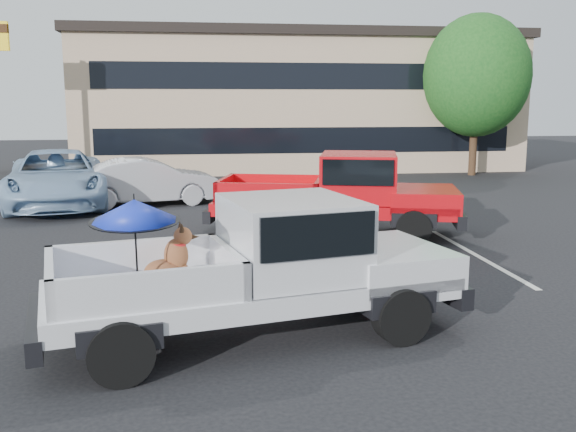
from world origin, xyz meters
name	(u,v)px	position (x,y,z in m)	size (l,w,h in m)	color
ground	(360,289)	(0.00, 0.00, 0.00)	(90.00, 90.00, 0.00)	black
stripe_left	(185,265)	(-3.00, 2.00, 0.00)	(0.12, 5.00, 0.01)	silver
stripe_right	(477,255)	(3.00, 2.00, 0.00)	(0.12, 5.00, 0.01)	silver
motel_building	(295,100)	(2.00, 20.99, 3.21)	(20.40, 8.40, 6.30)	tan
tree_right	(477,76)	(9.00, 16.00, 4.21)	(4.46, 4.46, 6.78)	#332114
tree_back	(361,77)	(6.00, 24.00, 4.41)	(4.68, 4.68, 7.11)	#332114
silver_pickup	(274,260)	(-1.69, -1.93, 1.05)	(5.98, 3.15, 2.06)	black
red_pickup	(351,191)	(0.87, 4.40, 1.07)	(6.26, 3.51, 1.95)	black
silver_sedan	(148,181)	(-4.27, 9.74, 0.72)	(1.52, 4.37, 1.44)	silver
blue_suv	(56,178)	(-7.00, 9.87, 0.85)	(2.81, 6.10, 1.70)	#87A8CA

